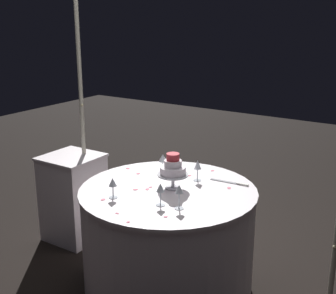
{
  "coord_description": "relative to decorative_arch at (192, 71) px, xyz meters",
  "views": [
    {
      "loc": [
        1.64,
        -2.51,
        1.99
      ],
      "look_at": [
        0.0,
        0.0,
        1.1
      ],
      "focal_mm": 48.5,
      "sensor_mm": 36.0,
      "label": 1
    }
  ],
  "objects": [
    {
      "name": "rose_petal_13",
      "position": [
        0.24,
        -0.71,
        -0.79
      ],
      "size": [
        0.04,
        0.03,
        0.0
      ],
      "primitive_type": "ellipsoid",
      "rotation": [
        0.0,
        0.0,
        0.73
      ],
      "color": "#EA6B84",
      "rests_on": "main_table"
    },
    {
      "name": "rose_petal_12",
      "position": [
        -0.26,
        -0.72,
        -0.79
      ],
      "size": [
        0.03,
        0.04,
        0.0
      ],
      "primitive_type": "ellipsoid",
      "rotation": [
        0.0,
        0.0,
        4.82
      ],
      "color": "#EA6B84",
      "rests_on": "main_table"
    },
    {
      "name": "rose_petal_7",
      "position": [
        -0.08,
        0.05,
        -0.79
      ],
      "size": [
        0.03,
        0.04,
        0.0
      ],
      "primitive_type": "ellipsoid",
      "rotation": [
        0.0,
        0.0,
        1.98
      ],
      "color": "#EA6B84",
      "rests_on": "main_table"
    },
    {
      "name": "rose_petal_0",
      "position": [
        -0.16,
        -0.11,
        -0.79
      ],
      "size": [
        0.04,
        0.03,
        0.0
      ],
      "primitive_type": "ellipsoid",
      "rotation": [
        0.0,
        0.0,
        3.0
      ],
      "color": "#EA6B84",
      "rests_on": "main_table"
    },
    {
      "name": "ground_plane",
      "position": [
        -0.0,
        -0.32,
        -1.58
      ],
      "size": [
        12.0,
        12.0,
        0.0
      ],
      "primitive_type": "plane",
      "color": "black"
    },
    {
      "name": "rose_petal_5",
      "position": [
        0.09,
        -0.89,
        -0.79
      ],
      "size": [
        0.02,
        0.03,
        0.0
      ],
      "primitive_type": "ellipsoid",
      "rotation": [
        0.0,
        0.0,
        1.63
      ],
      "color": "#EA6B84",
      "rests_on": "main_table"
    },
    {
      "name": "wine_glass_4",
      "position": [
        0.11,
        -0.58,
        -0.68
      ],
      "size": [
        0.06,
        0.06,
        0.15
      ],
      "color": "silver",
      "rests_on": "main_table"
    },
    {
      "name": "rose_petal_3",
      "position": [
        0.08,
        0.2,
        -0.79
      ],
      "size": [
        0.03,
        0.04,
        0.0
      ],
      "primitive_type": "ellipsoid",
      "rotation": [
        0.0,
        0.0,
        1.46
      ],
      "color": "#EA6B84",
      "rests_on": "main_table"
    },
    {
      "name": "main_table",
      "position": [
        -0.0,
        -0.32,
        -1.19
      ],
      "size": [
        1.26,
        1.26,
        0.79
      ],
      "color": "white",
      "rests_on": "ground"
    },
    {
      "name": "side_table",
      "position": [
        -1.14,
        -0.12,
        -1.19
      ],
      "size": [
        0.47,
        0.47,
        0.78
      ],
      "color": "white",
      "rests_on": "ground"
    },
    {
      "name": "rose_petal_14",
      "position": [
        -0.51,
        -0.13,
        -0.79
      ],
      "size": [
        0.04,
        0.03,
        0.0
      ],
      "primitive_type": "ellipsoid",
      "rotation": [
        0.0,
        0.0,
        2.9
      ],
      "color": "#EA6B84",
      "rests_on": "main_table"
    },
    {
      "name": "rose_petal_8",
      "position": [
        -0.19,
        -0.45,
        -0.79
      ],
      "size": [
        0.05,
        0.05,
        0.0
      ],
      "primitive_type": "ellipsoid",
      "rotation": [
        0.0,
        0.0,
        0.78
      ],
      "color": "#EA6B84",
      "rests_on": "main_table"
    },
    {
      "name": "rose_petal_9",
      "position": [
        -0.37,
        -0.18,
        -0.79
      ],
      "size": [
        0.04,
        0.04,
        0.0
      ],
      "primitive_type": "ellipsoid",
      "rotation": [
        0.0,
        0.0,
        4.34
      ],
      "color": "#EA6B84",
      "rests_on": "main_table"
    },
    {
      "name": "wine_glass_0",
      "position": [
        0.09,
        -0.05,
        -0.68
      ],
      "size": [
        0.06,
        0.06,
        0.16
      ],
      "color": "silver",
      "rests_on": "main_table"
    },
    {
      "name": "wine_glass_2",
      "position": [
        -0.23,
        -0.04,
        -0.69
      ],
      "size": [
        0.07,
        0.07,
        0.15
      ],
      "color": "silver",
      "rests_on": "main_table"
    },
    {
      "name": "tiered_cake",
      "position": [
        0.02,
        -0.29,
        -0.65
      ],
      "size": [
        0.22,
        0.22,
        0.26
      ],
      "color": "silver",
      "rests_on": "main_table"
    },
    {
      "name": "wine_glass_3",
      "position": [
        -0.23,
        -0.65,
        -0.69
      ],
      "size": [
        0.06,
        0.06,
        0.14
      ],
      "color": "silver",
      "rests_on": "main_table"
    },
    {
      "name": "wine_glass_1",
      "position": [
        0.24,
        -0.56,
        -0.68
      ],
      "size": [
        0.06,
        0.06,
        0.16
      ],
      "color": "silver",
      "rests_on": "main_table"
    },
    {
      "name": "cake_knife",
      "position": [
        0.33,
        0.04,
        -0.79
      ],
      "size": [
        0.3,
        0.04,
        0.01
      ],
      "color": "silver",
      "rests_on": "main_table"
    },
    {
      "name": "rose_petal_6",
      "position": [
        -0.13,
        -0.36,
        -0.79
      ],
      "size": [
        0.03,
        0.04,
        0.0
      ],
      "primitive_type": "ellipsoid",
      "rotation": [
        0.0,
        0.0,
        4.54
      ],
      "color": "#EA6B84",
      "rests_on": "main_table"
    },
    {
      "name": "rose_petal_4",
      "position": [
        -0.19,
        0.09,
        -0.79
      ],
      "size": [
        0.03,
        0.03,
        0.0
      ],
      "primitive_type": "ellipsoid",
      "rotation": [
        0.0,
        0.0,
        3.47
      ],
      "color": "#EA6B84",
      "rests_on": "main_table"
    },
    {
      "name": "rose_petal_2",
      "position": [
        0.35,
        -0.06,
        -0.79
      ],
      "size": [
        0.04,
        0.05,
        0.0
      ],
      "primitive_type": "ellipsoid",
      "rotation": [
        0.0,
        0.0,
        2.02
      ],
      "color": "#EA6B84",
      "rests_on": "main_table"
    },
    {
      "name": "decorative_arch",
      "position": [
        0.0,
        0.0,
        0.0
      ],
      "size": [
        2.26,
        0.06,
        2.43
      ],
      "color": "#B7B29E",
      "rests_on": "ground"
    },
    {
      "name": "rose_petal_1",
      "position": [
        -0.05,
        -0.1,
        -0.79
      ],
      "size": [
        0.03,
        0.03,
        0.0
      ],
      "primitive_type": "ellipsoid",
      "rotation": [
        0.0,
        0.0,
        1.98
      ],
      "color": "#EA6B84",
      "rests_on": "main_table"
    },
    {
      "name": "rose_petal_15",
      "position": [
        -0.12,
        -0.4,
        -0.79
      ],
      "size": [
        0.04,
        0.04,
        0.0
      ],
      "primitive_type": "ellipsoid",
      "rotation": [
        0.0,
        0.0,
        5.15
      ],
      "color": "#EA6B84",
      "rests_on": "main_table"
    },
    {
      "name": "rose_petal_11",
      "position": [
        -0.04,
        -0.83,
        -0.79
      ],
      "size": [
        0.03,
        0.02,
        0.0
      ],
      "primitive_type": "ellipsoid",
      "rotation": [
        0.0,
        0.0,
        6.18
      ],
      "color": "#EA6B84",
      "rests_on": "main_table"
    },
    {
      "name": "rose_petal_10",
      "position": [
        -0.01,
        0.0,
        -0.79
      ],
      "size": [
        0.04,
        0.05,
        0.0
      ],
      "primitive_type": "ellipsoid",
      "rotation": [
        0.0,
        0.0,
        1.03
      ],
      "color": "#EA6B84",
      "rests_on": "main_table"
    }
  ]
}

